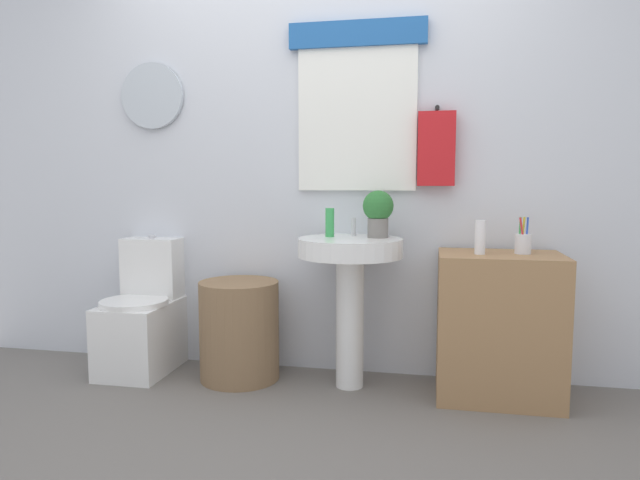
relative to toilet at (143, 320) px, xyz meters
name	(u,v)px	position (x,y,z in m)	size (l,w,h in m)	color
ground_plane	(262,456)	(1.00, -0.88, -0.30)	(8.00, 8.00, 0.00)	slate
back_wall	(319,148)	(1.00, 0.26, 1.01)	(4.40, 0.18, 2.60)	silver
toilet	(143,320)	(0.00, 0.00, 0.00)	(0.38, 0.51, 0.79)	white
laundry_hamper	(239,330)	(0.61, -0.03, -0.02)	(0.44, 0.44, 0.56)	#846647
pedestal_sink	(350,273)	(1.23, -0.03, 0.32)	(0.56, 0.56, 0.81)	white
faucet	(353,227)	(1.23, 0.09, 0.56)	(0.03, 0.03, 0.10)	silver
wooden_cabinet	(499,326)	(2.00, -0.03, 0.07)	(0.61, 0.44, 0.75)	#9E754C
soap_bottle	(330,222)	(1.11, 0.02, 0.59)	(0.05, 0.05, 0.16)	green
potted_plant	(378,211)	(1.37, 0.03, 0.66)	(0.17, 0.17, 0.25)	slate
lotion_bottle	(480,237)	(1.89, -0.07, 0.53)	(0.05, 0.05, 0.17)	white
toothbrush_cup	(523,243)	(2.11, -0.01, 0.50)	(0.08, 0.08, 0.19)	silver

